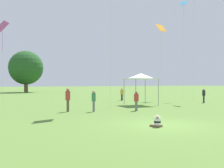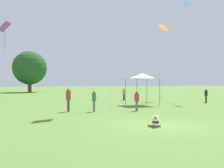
# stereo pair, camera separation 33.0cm
# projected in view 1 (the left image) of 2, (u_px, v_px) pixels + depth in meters

# --- Properties ---
(ground_plane) EXTENTS (300.00, 300.00, 0.00)m
(ground_plane) POSITION_uv_depth(u_px,v_px,m) (162.00, 125.00, 13.61)
(ground_plane) COLOR #567A33
(seated_toddler) EXTENTS (0.51, 0.59, 0.59)m
(seated_toddler) POSITION_uv_depth(u_px,v_px,m) (157.00, 122.00, 13.07)
(seated_toddler) COLOR brown
(seated_toddler) RESTS_ON ground
(person_standing_0) EXTENTS (0.50, 0.50, 1.54)m
(person_standing_0) POSITION_uv_depth(u_px,v_px,m) (136.00, 99.00, 20.61)
(person_standing_0) COLOR slate
(person_standing_0) RESTS_ON ground
(person_standing_1) EXTENTS (0.43, 0.43, 1.63)m
(person_standing_1) POSITION_uv_depth(u_px,v_px,m) (94.00, 99.00, 19.94)
(person_standing_1) COLOR slate
(person_standing_1) RESTS_ON ground
(person_standing_2) EXTENTS (0.37, 0.37, 1.80)m
(person_standing_2) POSITION_uv_depth(u_px,v_px,m) (68.00, 98.00, 19.96)
(person_standing_2) COLOR brown
(person_standing_2) RESTS_ON ground
(person_standing_3) EXTENTS (0.34, 0.34, 1.57)m
(person_standing_3) POSITION_uv_depth(u_px,v_px,m) (204.00, 94.00, 29.06)
(person_standing_3) COLOR #282D42
(person_standing_3) RESTS_ON ground
(person_standing_4) EXTENTS (0.54, 0.54, 1.52)m
(person_standing_4) POSITION_uv_depth(u_px,v_px,m) (122.00, 93.00, 32.89)
(person_standing_4) COLOR black
(person_standing_4) RESTS_ON ground
(canopy_tent) EXTENTS (2.88, 2.88, 3.15)m
(canopy_tent) POSITION_uv_depth(u_px,v_px,m) (141.00, 76.00, 25.93)
(canopy_tent) COLOR white
(canopy_tent) RESTS_ON ground
(kite_3) EXTENTS (1.35, 1.51, 8.18)m
(kite_3) POSITION_uv_depth(u_px,v_px,m) (2.00, 28.00, 25.55)
(kite_3) COLOR #B738C6
(kite_3) RESTS_ON ground
(kite_5) EXTENTS (0.93, 1.04, 13.18)m
(kite_5) POSITION_uv_depth(u_px,v_px,m) (184.00, 8.00, 34.99)
(kite_5) COLOR #339EDB
(kite_5) RESTS_ON ground
(kite_6) EXTENTS (1.50, 1.13, 10.00)m
(kite_6) POSITION_uv_depth(u_px,v_px,m) (161.00, 29.00, 34.56)
(kite_6) COLOR orange
(kite_6) RESTS_ON ground
(distant_tree_0) EXTENTS (7.93, 7.93, 9.73)m
(distant_tree_0) POSITION_uv_depth(u_px,v_px,m) (26.00, 68.00, 61.27)
(distant_tree_0) COLOR brown
(distant_tree_0) RESTS_ON ground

